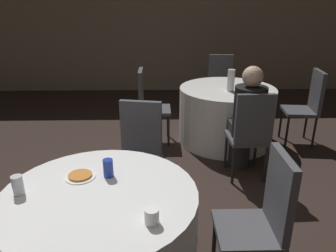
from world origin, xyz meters
The scene contains 15 objects.
wall_back centered at (0.00, 4.98, 1.40)m, with size 16.00×0.06×2.80m.
table_near centered at (0.00, -0.05, 0.37)m, with size 1.21×1.21×0.74m.
table_far centered at (1.25, 2.35, 0.37)m, with size 1.25×1.25×0.74m.
chair_near_north centered at (0.18, 0.95, 0.58)m, with size 0.47×0.47×0.98m.
chair_near_east centered at (1.02, -0.05, 0.58)m, with size 0.41×0.40×0.98m.
chair_far_east centered at (2.29, 2.24, 0.58)m, with size 0.44×0.44×0.98m.
chair_far_west centered at (0.21, 2.35, 0.58)m, with size 0.41×0.40×0.98m.
chair_far_north centered at (1.34, 3.39, 0.58)m, with size 0.43×0.44×0.98m.
chair_far_south centered at (1.29, 1.31, 0.58)m, with size 0.42×0.42×0.98m.
person_black_shirt centered at (1.29, 1.48, 0.61)m, with size 0.33×0.51×1.21m.
pizza_plate_near centered at (-0.16, 0.15, 0.75)m, with size 0.20×0.20×0.02m.
soda_can_silver centered at (-0.48, -0.05, 0.80)m, with size 0.07×0.07×0.12m.
soda_can_blue centered at (0.03, 0.15, 0.80)m, with size 0.07×0.07×0.12m.
cup_near centered at (0.33, -0.34, 0.78)m, with size 0.08×0.08×0.09m.
bottle_far centered at (1.25, 2.20, 0.87)m, with size 0.09×0.09×0.27m.
Camera 1 is at (0.38, -1.75, 1.85)m, focal length 35.00 mm.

